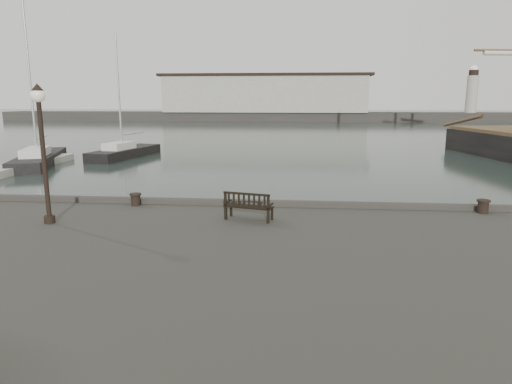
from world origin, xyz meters
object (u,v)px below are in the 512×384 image
bench (249,211)px  yacht_b (40,161)px  bollard_left (136,199)px  yacht_d (125,155)px  lamp_post (42,135)px  bollard_right (483,206)px

bench → yacht_b: bearing=146.2°
bollard_left → yacht_d: 26.23m
bench → yacht_b: yacht_b is taller
lamp_post → yacht_d: 28.16m
yacht_d → lamp_post: bearing=-62.1°
bench → yacht_b: size_ratio=0.11×
bench → bollard_right: bearing=25.7°
bollard_right → lamp_post: 13.46m
bench → lamp_post: size_ratio=0.38×
bollard_left → yacht_b: 24.49m
bench → lamp_post: 6.24m
bench → yacht_d: bearing=132.2°
yacht_b → yacht_d: 7.08m
yacht_b → yacht_d: size_ratio=1.28×
bench → bollard_left: size_ratio=3.70×
bollard_right → lamp_post: size_ratio=0.11×
bench → lamp_post: bearing=-157.2°
lamp_post → yacht_b: 25.76m
bollard_left → yacht_d: bearing=112.1°
yacht_b → yacht_d: bearing=25.2°
bollard_right → yacht_d: size_ratio=0.04×
yacht_b → lamp_post: bearing=-77.5°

